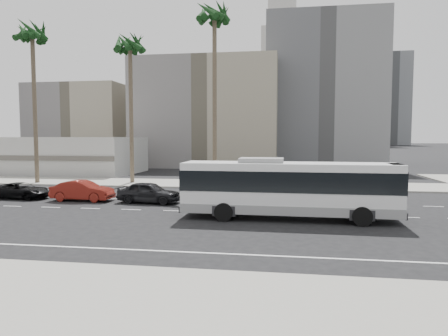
% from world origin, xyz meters
% --- Properties ---
extents(ground, '(700.00, 700.00, 0.00)m').
position_xyz_m(ground, '(0.00, 0.00, 0.00)').
color(ground, black).
rests_on(ground, ground).
extents(sidewalk_north, '(120.00, 7.00, 0.15)m').
position_xyz_m(sidewalk_north, '(0.00, 15.50, 0.07)').
color(sidewalk_north, gray).
rests_on(sidewalk_north, ground).
extents(sidewalk_south, '(120.00, 7.00, 0.15)m').
position_xyz_m(sidewalk_south, '(0.00, -15.50, 0.07)').
color(sidewalk_south, gray).
rests_on(sidewalk_south, ground).
extents(commercial_low, '(22.00, 12.16, 5.00)m').
position_xyz_m(commercial_low, '(-30.00, 25.99, 2.50)').
color(commercial_low, '#B8B6AF').
rests_on(commercial_low, ground).
extents(midrise_beige_west, '(24.00, 18.00, 18.00)m').
position_xyz_m(midrise_beige_west, '(-12.00, 45.00, 9.00)').
color(midrise_beige_west, gray).
rests_on(midrise_beige_west, ground).
extents(midrise_gray_center, '(20.00, 20.00, 26.00)m').
position_xyz_m(midrise_gray_center, '(8.00, 52.00, 13.00)').
color(midrise_gray_center, slate).
rests_on(midrise_gray_center, ground).
extents(midrise_beige_far, '(18.00, 16.00, 15.00)m').
position_xyz_m(midrise_beige_far, '(-38.00, 50.00, 7.50)').
color(midrise_beige_far, gray).
rests_on(midrise_beige_far, ground).
extents(civic_tower, '(42.00, 42.00, 129.00)m').
position_xyz_m(civic_tower, '(-2.00, 250.00, 38.83)').
color(civic_tower, silver).
rests_on(civic_tower, ground).
extents(highrise_right, '(26.00, 26.00, 70.00)m').
position_xyz_m(highrise_right, '(45.00, 230.00, 35.00)').
color(highrise_right, '#53575B').
rests_on(highrise_right, ground).
extents(highrise_far, '(22.00, 22.00, 60.00)m').
position_xyz_m(highrise_far, '(70.00, 260.00, 30.00)').
color(highrise_far, '#53575B').
rests_on(highrise_far, ground).
extents(city_bus, '(12.95, 3.17, 3.71)m').
position_xyz_m(city_bus, '(1.66, -1.51, 1.95)').
color(city_bus, silver).
rests_on(city_bus, ground).
extents(car_a, '(2.39, 4.94, 1.62)m').
position_xyz_m(car_a, '(-8.77, 2.98, 0.81)').
color(car_a, black).
rests_on(car_a, ground).
extents(car_b, '(1.78, 4.87, 1.59)m').
position_xyz_m(car_b, '(-14.27, 3.20, 0.80)').
color(car_b, maroon).
rests_on(car_b, ground).
extents(car_c, '(2.36, 4.78, 1.30)m').
position_xyz_m(car_c, '(-19.77, 3.52, 0.65)').
color(car_c, black).
rests_on(car_c, ground).
extents(palm_near, '(5.46, 5.46, 18.36)m').
position_xyz_m(palm_near, '(-5.68, 14.25, 16.63)').
color(palm_near, brown).
rests_on(palm_near, ground).
extents(palm_mid, '(5.13, 5.13, 15.86)m').
position_xyz_m(palm_mid, '(-14.86, 15.10, 14.27)').
color(palm_mid, brown).
rests_on(palm_mid, ground).
extents(palm_far, '(4.93, 4.93, 16.94)m').
position_xyz_m(palm_far, '(-24.86, 13.37, 15.39)').
color(palm_far, brown).
rests_on(palm_far, ground).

